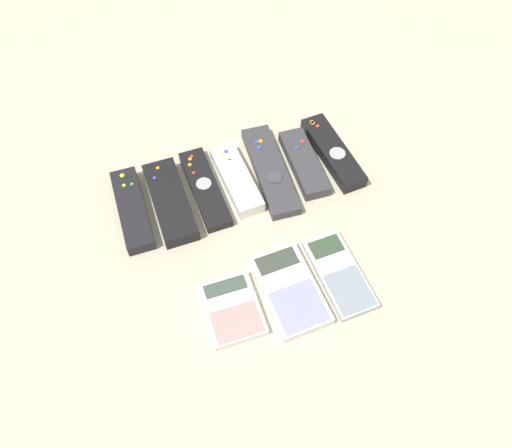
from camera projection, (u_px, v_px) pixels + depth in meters
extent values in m
plane|color=#B2A88E|center=(262.00, 242.00, 0.86)|extent=(3.00, 3.00, 0.00)
cube|color=black|center=(132.00, 209.00, 0.88)|extent=(0.05, 0.17, 0.02)
cylinder|color=green|center=(132.00, 184.00, 0.90)|extent=(0.01, 0.01, 0.00)
cylinder|color=yellow|center=(122.00, 176.00, 0.91)|extent=(0.01, 0.01, 0.00)
cylinder|color=yellow|center=(124.00, 185.00, 0.90)|extent=(0.01, 0.01, 0.00)
cube|color=black|center=(170.00, 201.00, 0.89)|extent=(0.06, 0.18, 0.03)
cylinder|color=blue|center=(154.00, 178.00, 0.90)|extent=(0.01, 0.01, 0.00)
cylinder|color=orange|center=(158.00, 168.00, 0.91)|extent=(0.01, 0.01, 0.00)
cube|color=black|center=(205.00, 188.00, 0.91)|extent=(0.05, 0.18, 0.02)
cylinder|color=#99999E|center=(204.00, 184.00, 0.91)|extent=(0.03, 0.03, 0.00)
cylinder|color=red|center=(194.00, 173.00, 0.92)|extent=(0.01, 0.01, 0.00)
cylinder|color=red|center=(192.00, 156.00, 0.94)|extent=(0.01, 0.01, 0.00)
cylinder|color=orange|center=(190.00, 165.00, 0.93)|extent=(0.01, 0.01, 0.00)
cylinder|color=orange|center=(190.00, 159.00, 0.94)|extent=(0.01, 0.01, 0.00)
cube|color=white|center=(237.00, 179.00, 0.92)|extent=(0.06, 0.16, 0.03)
cylinder|color=silver|center=(228.00, 161.00, 0.93)|extent=(0.01, 0.01, 0.00)
cylinder|color=blue|center=(227.00, 151.00, 0.94)|extent=(0.01, 0.01, 0.00)
cylinder|color=yellow|center=(223.00, 153.00, 0.94)|extent=(0.01, 0.01, 0.00)
cylinder|color=silver|center=(228.00, 160.00, 0.93)|extent=(0.01, 0.01, 0.00)
cube|color=#333338|center=(270.00, 170.00, 0.93)|extent=(0.07, 0.22, 0.02)
cylinder|color=#38383D|center=(274.00, 177.00, 0.91)|extent=(0.03, 0.03, 0.00)
cylinder|color=orange|center=(261.00, 141.00, 0.96)|extent=(0.01, 0.01, 0.00)
cylinder|color=blue|center=(259.00, 148.00, 0.95)|extent=(0.01, 0.01, 0.00)
cylinder|color=blue|center=(256.00, 142.00, 0.96)|extent=(0.01, 0.01, 0.00)
cube|color=#333338|center=(304.00, 163.00, 0.94)|extent=(0.06, 0.16, 0.02)
cylinder|color=blue|center=(296.00, 148.00, 0.95)|extent=(0.01, 0.01, 0.00)
cylinder|color=red|center=(302.00, 142.00, 0.96)|extent=(0.01, 0.01, 0.00)
cube|color=black|center=(333.00, 152.00, 0.96)|extent=(0.06, 0.18, 0.02)
cylinder|color=#99999E|center=(337.00, 153.00, 0.94)|extent=(0.03, 0.03, 0.00)
cylinder|color=yellow|center=(313.00, 123.00, 0.98)|extent=(0.01, 0.01, 0.00)
cylinder|color=orange|center=(312.00, 122.00, 0.98)|extent=(0.01, 0.01, 0.00)
cylinder|color=red|center=(312.00, 122.00, 0.98)|extent=(0.01, 0.01, 0.00)
cylinder|color=red|center=(318.00, 126.00, 0.97)|extent=(0.01, 0.01, 0.00)
cube|color=silver|center=(232.00, 309.00, 0.78)|extent=(0.09, 0.11, 0.01)
cube|color=#38473D|center=(225.00, 287.00, 0.80)|extent=(0.07, 0.03, 0.00)
cube|color=gray|center=(237.00, 322.00, 0.76)|extent=(0.08, 0.06, 0.00)
cube|color=silver|center=(289.00, 290.00, 0.80)|extent=(0.09, 0.15, 0.02)
cube|color=#333D33|center=(277.00, 261.00, 0.82)|extent=(0.07, 0.04, 0.00)
cube|color=#8488A6|center=(299.00, 306.00, 0.77)|extent=(0.08, 0.08, 0.00)
cube|color=#B2B2B7|center=(339.00, 274.00, 0.82)|extent=(0.07, 0.15, 0.01)
cube|color=#2D422D|center=(326.00, 247.00, 0.84)|extent=(0.05, 0.03, 0.00)
cube|color=gray|center=(350.00, 290.00, 0.79)|extent=(0.06, 0.08, 0.00)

